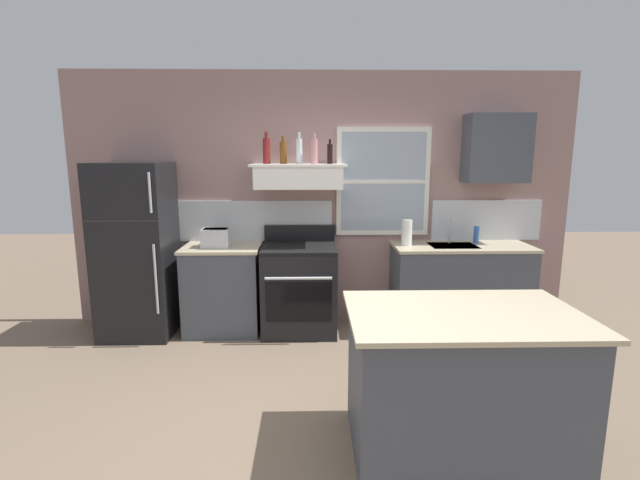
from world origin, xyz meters
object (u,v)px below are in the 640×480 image
Objects in this scene: paper_towel_roll at (407,232)px; dish_soap_bottle at (476,235)px; bottle_clear_tall at (299,151)px; refrigerator at (137,250)px; toaster at (216,237)px; bottle_amber_wine at (283,152)px; kitchen_island at (461,382)px; bottle_red_label_wine at (266,150)px; bottle_balsamic_dark at (330,154)px; stove_range at (299,288)px; bottle_rose_pink at (314,151)px.

dish_soap_bottle is (0.76, 0.10, -0.04)m from paper_towel_roll.
refrigerator is at bearing -175.49° from bottle_clear_tall.
bottle_amber_wine reaches higher than toaster.
kitchen_island is at bearing -36.57° from refrigerator.
bottle_red_label_wine is 0.65m from bottle_balsamic_dark.
bottle_red_label_wine is 1.78× the size of dish_soap_bottle.
refrigerator is at bearing -179.22° from toaster.
refrigerator is at bearing -179.20° from stove_range.
bottle_clear_tall reaches higher than bottle_rose_pink.
dish_soap_bottle is at bearing 0.91° from bottle_clear_tall.
dish_soap_bottle is (2.21, 0.00, -0.88)m from bottle_red_label_wine.
bottle_amber_wine is at bearing 175.39° from paper_towel_roll.
bottle_clear_tall is at bearing 8.00° from toaster.
bottle_clear_tall is 0.23× the size of kitchen_island.
bottle_red_label_wine reaches higher than refrigerator.
bottle_amber_wine is at bearing 6.22° from refrigerator.
bottle_balsamic_dark is at bearing 11.60° from bottle_rose_pink.
toaster is 0.27× the size of stove_range.
bottle_clear_tall is 1.39m from paper_towel_roll.
bottle_rose_pink is (0.15, -0.04, -0.00)m from bottle_clear_tall.
bottle_clear_tall is 1.03× the size of bottle_rose_pink.
bottle_clear_tall is at bearing -179.09° from dish_soap_bottle.
paper_towel_roll reaches higher than dish_soap_bottle.
bottle_amber_wine is 1.13× the size of bottle_balsamic_dark.
toaster is at bearing -175.49° from bottle_rose_pink.
paper_towel_roll is at bearing 1.25° from refrigerator.
bottle_red_label_wine is (-0.33, 0.14, 1.42)m from stove_range.
refrigerator is at bearing -173.10° from bottle_red_label_wine.
bottle_clear_tall reaches higher than stove_range.
toaster is at bearing -163.94° from bottle_red_label_wine.
bottle_clear_tall reaches higher than kitchen_island.
paper_towel_roll is at bearing -4.61° from bottle_amber_wine.
kitchen_island is at bearing -67.13° from bottle_rose_pink.
bottle_clear_tall is at bearing 165.13° from bottle_rose_pink.
stove_range is 0.78× the size of kitchen_island.
toaster reaches higher than kitchen_island.
bottle_balsamic_dark is 2.63m from kitchen_island.
dish_soap_bottle is at bearing 2.33° from bottle_rose_pink.
kitchen_island is (1.19, -2.16, -1.40)m from bottle_amber_wine.
toaster is 0.93× the size of bottle_red_label_wine.
bottle_balsamic_dark is at bearing -4.81° from bottle_amber_wine.
kitchen_island is (1.88, -2.01, -0.55)m from toaster.
paper_towel_roll is (1.11, -0.07, -0.83)m from bottle_clear_tall.
toaster is at bearing -178.56° from paper_towel_roll.
refrigerator is 6.37× the size of bottle_amber_wine.
bottle_amber_wine reaches higher than bottle_balsamic_dark.
paper_towel_roll is at bearing 87.85° from kitchen_island.
refrigerator reaches higher than stove_range.
bottle_rose_pink is 1.14× the size of paper_towel_roll.
bottle_balsamic_dark is (0.31, -0.01, -0.03)m from bottle_clear_tall.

